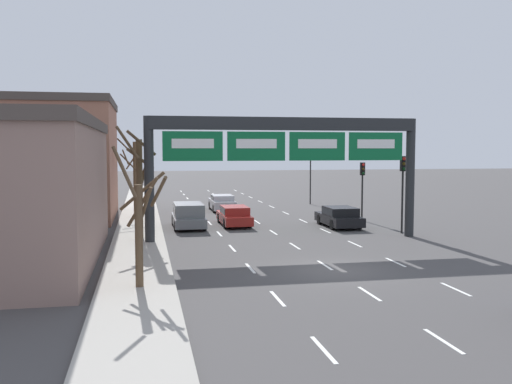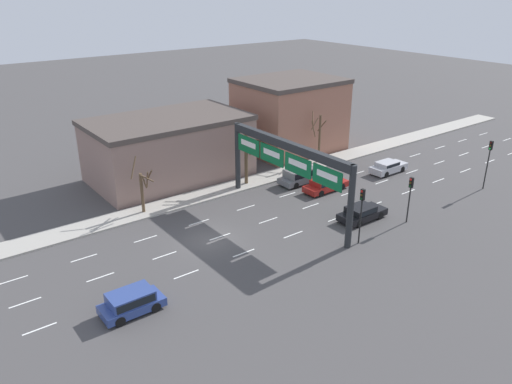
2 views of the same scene
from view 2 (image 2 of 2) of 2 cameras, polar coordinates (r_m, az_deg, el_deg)
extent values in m
plane|color=#474444|center=(40.26, -5.33, -5.52)|extent=(220.00, 220.00, 0.00)
cube|color=#A8A399|center=(46.57, -10.58, -1.63)|extent=(2.80, 110.00, 0.15)
cube|color=white|center=(38.94, -26.05, -9.04)|extent=(0.12, 2.00, 0.01)
cube|color=white|center=(39.80, -19.06, -7.15)|extent=(0.12, 2.00, 0.01)
cube|color=white|center=(41.26, -12.52, -5.26)|extent=(0.12, 2.00, 0.01)
cube|color=white|center=(43.24, -6.54, -3.46)|extent=(0.12, 2.00, 0.01)
cube|color=white|center=(45.69, -1.16, -1.81)|extent=(0.12, 2.00, 0.01)
cube|color=white|center=(48.53, 3.62, -0.32)|extent=(0.12, 2.00, 0.01)
cube|color=white|center=(51.70, 7.85, 1.00)|extent=(0.12, 2.00, 0.01)
cube|color=white|center=(55.14, 11.56, 2.15)|extent=(0.12, 2.00, 0.01)
cube|color=white|center=(58.81, 14.84, 3.16)|extent=(0.12, 2.00, 0.01)
cube|color=white|center=(62.66, 17.72, 4.03)|extent=(0.12, 2.00, 0.01)
cube|color=white|center=(66.66, 20.27, 4.80)|extent=(0.12, 2.00, 0.01)
cube|color=white|center=(70.80, 22.53, 5.47)|extent=(0.12, 2.00, 0.01)
cube|color=white|center=(75.03, 24.55, 6.06)|extent=(0.12, 2.00, 0.01)
cube|color=white|center=(36.12, -24.88, -11.41)|extent=(0.12, 2.00, 0.01)
cube|color=white|center=(37.05, -17.35, -9.28)|extent=(0.12, 2.00, 0.01)
cube|color=white|center=(38.61, -10.40, -7.15)|extent=(0.12, 2.00, 0.01)
cube|color=white|center=(40.72, -4.14, -5.12)|extent=(0.12, 2.00, 0.01)
cube|color=white|center=(43.31, 1.41, -3.26)|extent=(0.12, 2.00, 0.01)
cube|color=white|center=(46.30, 6.27, -1.60)|extent=(0.12, 2.00, 0.01)
cube|color=white|center=(49.61, 10.50, -0.14)|extent=(0.12, 2.00, 0.01)
cube|color=white|center=(53.19, 14.19, 1.13)|extent=(0.12, 2.00, 0.01)
cube|color=white|center=(56.98, 17.40, 2.23)|extent=(0.12, 2.00, 0.01)
cube|color=white|center=(60.95, 20.20, 3.18)|extent=(0.12, 2.00, 0.01)
cube|color=white|center=(65.06, 22.66, 4.01)|extent=(0.12, 2.00, 0.01)
cube|color=white|center=(69.29, 24.83, 4.74)|extent=(0.12, 2.00, 0.01)
cube|color=white|center=(73.61, 26.75, 5.37)|extent=(0.12, 2.00, 0.01)
cube|color=white|center=(33.40, -23.49, -14.15)|extent=(0.12, 2.00, 0.01)
cube|color=white|center=(34.40, -15.36, -11.74)|extent=(0.12, 2.00, 0.01)
cube|color=white|center=(36.07, -7.96, -9.30)|extent=(0.12, 2.00, 0.01)
cube|color=white|center=(38.32, -1.41, -6.98)|extent=(0.12, 2.00, 0.01)
cube|color=white|center=(41.07, 4.28, -4.87)|extent=(0.12, 2.00, 0.01)
cube|color=white|center=(44.21, 9.18, -3.00)|extent=(0.12, 2.00, 0.01)
cube|color=white|center=(47.67, 13.39, -1.38)|extent=(0.12, 2.00, 0.01)
cube|color=white|center=(51.38, 17.00, 0.03)|extent=(0.12, 2.00, 0.01)
cube|color=white|center=(55.29, 20.12, 1.24)|extent=(0.12, 2.00, 0.01)
cube|color=white|center=(59.37, 22.81, 2.28)|extent=(0.12, 2.00, 0.01)
cube|color=white|center=(63.59, 25.16, 3.18)|extent=(0.12, 2.00, 0.01)
cube|color=white|center=(67.90, 27.22, 3.97)|extent=(0.12, 2.00, 0.01)
cylinder|color=#232628|center=(48.63, -2.11, 4.03)|extent=(0.52, 0.52, 6.78)
cylinder|color=#232628|center=(38.28, 10.75, -1.74)|extent=(0.52, 0.52, 6.78)
cube|color=#232628|center=(42.13, 3.66, 5.35)|extent=(14.80, 0.60, 0.70)
cube|color=#0C6033|center=(46.12, -0.85, 5.35)|extent=(3.16, 0.08, 1.56)
cube|color=white|center=(46.05, -0.89, 5.51)|extent=(2.21, 0.02, 0.50)
cube|color=#0C6033|center=(43.54, 1.82, 4.27)|extent=(3.16, 0.08, 1.56)
cube|color=white|center=(43.47, 1.77, 4.44)|extent=(2.21, 0.02, 0.50)
cube|color=#0C6033|center=(41.09, 4.80, 3.05)|extent=(3.16, 0.08, 1.56)
cube|color=white|center=(41.02, 4.76, 3.22)|extent=(2.21, 0.02, 0.50)
cube|color=#0C6033|center=(38.79, 8.14, 1.67)|extent=(3.16, 0.08, 1.56)
cube|color=white|center=(38.71, 8.10, 1.85)|extent=(2.21, 0.02, 0.50)
cube|color=gray|center=(52.75, -9.92, 4.74)|extent=(9.40, 15.72, 5.94)
cube|color=#4C423D|center=(51.86, -10.16, 8.12)|extent=(9.59, 16.04, 0.50)
cube|color=#9E6651|center=(61.35, 3.86, 8.62)|extent=(9.41, 11.32, 8.08)
cube|color=#4C423D|center=(60.44, 3.97, 12.57)|extent=(9.60, 11.54, 0.50)
cube|color=navy|center=(32.78, -13.98, -12.47)|extent=(1.89, 3.91, 0.55)
cube|color=navy|center=(32.42, -14.15, -11.58)|extent=(1.74, 2.74, 0.70)
cube|color=black|center=(32.42, -14.15, -11.58)|extent=(1.78, 2.52, 0.51)
cylinder|color=black|center=(33.88, -12.72, -11.36)|extent=(0.22, 0.66, 0.66)
cylinder|color=black|center=(32.57, -11.40, -12.78)|extent=(0.22, 0.66, 0.66)
cylinder|color=black|center=(33.22, -16.46, -12.56)|extent=(0.22, 0.66, 0.66)
cylinder|color=black|center=(31.89, -15.28, -14.08)|extent=(0.22, 0.66, 0.66)
cube|color=slate|center=(51.34, 5.08, 1.54)|extent=(1.94, 4.62, 0.58)
cube|color=slate|center=(51.06, 5.07, 2.25)|extent=(1.78, 3.23, 0.80)
cube|color=black|center=(51.06, 5.07, 2.25)|extent=(1.82, 2.97, 0.58)
cylinder|color=black|center=(52.88, 5.56, 1.99)|extent=(0.22, 0.66, 0.66)
cylinder|color=black|center=(51.69, 6.87, 1.43)|extent=(0.22, 0.66, 0.66)
cylinder|color=black|center=(51.15, 3.26, 1.33)|extent=(0.22, 0.66, 0.66)
cylinder|color=black|center=(49.92, 4.56, 0.73)|extent=(0.22, 0.66, 0.66)
cube|color=#B7B7BC|center=(55.82, 14.90, 2.68)|extent=(1.77, 4.46, 0.69)
cube|color=#B7B7BC|center=(55.43, 14.78, 3.16)|extent=(1.63, 2.32, 0.42)
cube|color=black|center=(55.43, 14.78, 3.16)|extent=(1.66, 2.13, 0.30)
cylinder|color=black|center=(57.35, 15.10, 2.97)|extent=(0.22, 0.66, 0.66)
cylinder|color=black|center=(56.46, 16.35, 2.52)|extent=(0.22, 0.66, 0.66)
cylinder|color=black|center=(55.36, 13.37, 2.43)|extent=(0.22, 0.66, 0.66)
cylinder|color=black|center=(54.43, 14.64, 1.95)|extent=(0.22, 0.66, 0.66)
cube|color=black|center=(44.25, 12.05, -2.50)|extent=(1.93, 4.51, 0.59)
cube|color=black|center=(43.83, 11.87, -1.94)|extent=(1.77, 2.35, 0.53)
cube|color=black|center=(43.83, 11.87, -1.94)|extent=(1.81, 2.16, 0.38)
cylinder|color=black|center=(45.77, 12.34, -1.87)|extent=(0.22, 0.66, 0.66)
cylinder|color=black|center=(44.78, 14.02, -2.61)|extent=(0.22, 0.66, 0.66)
cylinder|color=black|center=(43.91, 10.01, -2.78)|extent=(0.22, 0.66, 0.66)
cylinder|color=black|center=(42.87, 11.70, -3.57)|extent=(0.22, 0.66, 0.66)
cube|color=maroon|center=(49.71, 8.00, 0.67)|extent=(1.77, 4.81, 0.58)
cube|color=maroon|center=(49.31, 7.79, 1.18)|extent=(1.63, 2.50, 0.52)
cube|color=black|center=(49.31, 7.79, 1.18)|extent=(1.66, 2.30, 0.37)
cylinder|color=black|center=(51.24, 8.52, 1.14)|extent=(0.22, 0.66, 0.66)
cylinder|color=black|center=(50.23, 9.80, 0.60)|extent=(0.22, 0.66, 0.66)
cylinder|color=black|center=(49.35, 6.15, 0.40)|extent=(0.22, 0.66, 0.66)
cylinder|color=black|center=(48.30, 7.43, -0.17)|extent=(0.22, 0.66, 0.66)
cylinder|color=black|center=(54.14, 24.84, 2.34)|extent=(0.12, 0.12, 4.08)
cube|color=black|center=(53.41, 25.28, 4.84)|extent=(0.30, 0.24, 0.90)
sphere|color=#3D0E0C|center=(53.21, 25.26, 5.12)|extent=(0.20, 0.20, 0.20)
sphere|color=#412F0C|center=(53.29, 25.21, 4.81)|extent=(0.20, 0.20, 0.20)
sphere|color=green|center=(53.38, 25.16, 4.51)|extent=(0.20, 0.20, 0.20)
cylinder|color=black|center=(44.29, 17.03, -1.43)|extent=(0.12, 0.12, 3.21)
cube|color=black|center=(43.52, 17.34, 1.04)|extent=(0.30, 0.24, 0.90)
sphere|color=red|center=(43.32, 17.28, 1.37)|extent=(0.20, 0.20, 0.20)
sphere|color=#412F0C|center=(43.42, 17.24, 1.00)|extent=(0.20, 0.20, 0.20)
sphere|color=#0E3515|center=(43.53, 17.19, 0.63)|extent=(0.20, 0.20, 0.20)
cylinder|color=black|center=(39.66, 11.83, -3.37)|extent=(0.12, 0.12, 3.73)
cube|color=black|center=(38.72, 12.10, -0.30)|extent=(0.30, 0.24, 0.90)
sphere|color=red|center=(38.51, 12.01, 0.07)|extent=(0.20, 0.20, 0.20)
sphere|color=#412F0C|center=(38.62, 11.97, -0.34)|extent=(0.20, 0.20, 0.20)
sphere|color=#0E3515|center=(38.74, 11.93, -0.75)|extent=(0.20, 0.20, 0.20)
cylinder|color=brown|center=(49.95, -1.13, 3.92)|extent=(0.35, 0.35, 5.43)
cylinder|color=brown|center=(49.34, -2.11, 6.74)|extent=(1.34, 1.37, 1.84)
cylinder|color=brown|center=(49.56, -0.83, 4.82)|extent=(0.50, 0.72, 1.23)
cylinder|color=brown|center=(48.68, -1.77, 6.51)|extent=(1.60, 0.44, 1.39)
cylinder|color=brown|center=(49.46, -0.66, 5.18)|extent=(0.73, 0.89, 1.36)
cylinder|color=brown|center=(49.01, -1.76, 5.58)|extent=(1.49, 0.30, 1.22)
cylinder|color=brown|center=(56.69, 7.27, 6.06)|extent=(0.24, 0.24, 5.43)
cylinder|color=brown|center=(56.17, 6.60, 7.16)|extent=(1.43, 0.81, 1.44)
cylinder|color=brown|center=(56.73, 7.55, 7.51)|extent=(1.02, 0.46, 1.38)
cylinder|color=brown|center=(56.56, 6.74, 7.76)|extent=(0.55, 1.39, 1.07)
cylinder|color=brown|center=(56.04, 6.52, 8.33)|extent=(1.40, 1.23, 1.36)
cylinder|color=brown|center=(44.98, -12.89, -0.09)|extent=(0.28, 0.28, 3.65)
cylinder|color=brown|center=(44.63, -12.32, 1.38)|extent=(1.20, 0.44, 1.86)
cylinder|color=brown|center=(44.46, -12.64, 1.13)|extent=(0.58, 0.64, 1.40)
cylinder|color=brown|center=(43.88, -12.40, 1.55)|extent=(0.60, 1.54, 1.21)
cylinder|color=brown|center=(44.60, -12.06, 1.92)|extent=(1.70, 0.41, 1.47)
cylinder|color=brown|center=(44.41, -13.84, 2.71)|extent=(0.92, 1.07, 1.78)
camera|label=1|loc=(40.79, -40.13, -2.92)|focal=40.00mm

